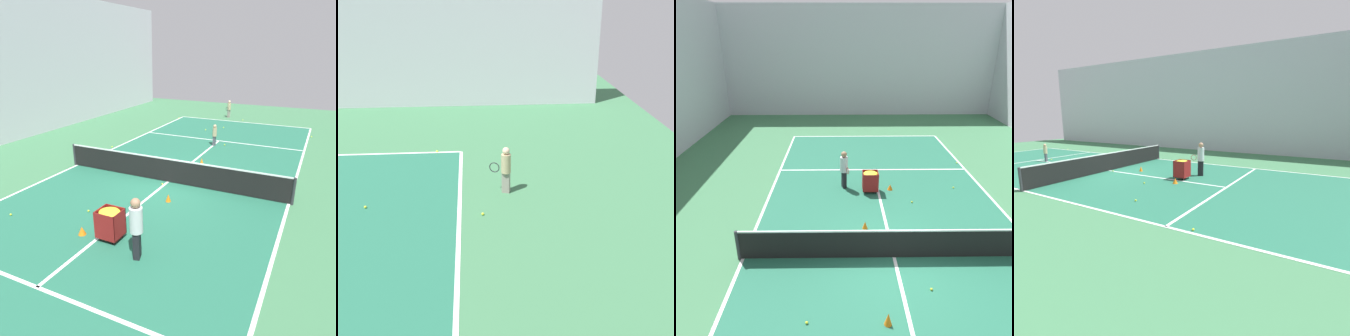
% 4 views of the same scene
% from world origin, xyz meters
% --- Properties ---
extents(ground_plane, '(40.36, 40.36, 0.00)m').
position_xyz_m(ground_plane, '(0.00, 0.00, 0.00)').
color(ground_plane, '#3D754C').
extents(court_playing_area, '(9.12, 24.58, 0.00)m').
position_xyz_m(court_playing_area, '(0.00, 0.00, 0.00)').
color(court_playing_area, '#23664C').
rests_on(court_playing_area, ground).
extents(line_baseline_far, '(9.12, 0.10, 0.00)m').
position_xyz_m(line_baseline_far, '(0.00, 12.29, 0.01)').
color(line_baseline_far, white).
rests_on(line_baseline_far, ground).
extents(line_sideline_left, '(0.10, 24.58, 0.00)m').
position_xyz_m(line_sideline_left, '(-4.56, 0.00, 0.01)').
color(line_sideline_left, white).
rests_on(line_sideline_left, ground).
extents(line_service_far, '(9.12, 0.10, 0.00)m').
position_xyz_m(line_service_far, '(0.00, 6.76, 0.01)').
color(line_service_far, white).
rests_on(line_service_far, ground).
extents(line_centre_service, '(0.10, 13.52, 0.00)m').
position_xyz_m(line_centre_service, '(0.00, 0.00, 0.01)').
color(line_centre_service, white).
rests_on(line_centre_service, ground).
extents(hall_enclosure_far, '(20.91, 0.15, 8.18)m').
position_xyz_m(hall_enclosure_far, '(0.00, 18.25, 4.09)').
color(hall_enclosure_far, silver).
rests_on(hall_enclosure_far, ground).
extents(tennis_net, '(9.42, 0.10, 0.98)m').
position_xyz_m(tennis_net, '(0.00, 0.00, 0.51)').
color(tennis_net, '#2D2D33').
rests_on(tennis_net, ground).
extents(coach_at_net, '(0.42, 0.66, 1.66)m').
position_xyz_m(coach_at_net, '(-1.45, 4.83, 0.95)').
color(coach_at_net, black).
rests_on(coach_at_net, ground).
extents(ball_cart, '(0.65, 0.60, 0.91)m').
position_xyz_m(ball_cart, '(-0.35, 4.40, 0.65)').
color(ball_cart, maroon).
rests_on(ball_cart, ground).
extents(training_cone_0, '(0.19, 0.19, 0.34)m').
position_xyz_m(training_cone_0, '(-0.53, -2.44, 0.17)').
color(training_cone_0, orange).
rests_on(training_cone_0, ground).
extents(training_cone_1, '(0.23, 0.23, 0.24)m').
position_xyz_m(training_cone_1, '(0.53, 4.57, 0.12)').
color(training_cone_1, orange).
rests_on(training_cone_1, ground).
extents(training_cone_2, '(0.19, 0.19, 0.27)m').
position_xyz_m(training_cone_2, '(-0.77, 1.59, 0.14)').
color(training_cone_2, orange).
rests_on(training_cone_2, ground).
extents(tennis_ball_3, '(0.07, 0.07, 0.07)m').
position_xyz_m(tennis_ball_3, '(0.78, -1.37, 0.04)').
color(tennis_ball_3, yellow).
rests_on(tennis_ball_3, ground).
extents(tennis_ball_4, '(0.07, 0.07, 0.07)m').
position_xyz_m(tennis_ball_4, '(0.07, 0.37, 0.04)').
color(tennis_ball_4, yellow).
rests_on(tennis_ball_4, ground).
extents(tennis_ball_6, '(0.07, 0.07, 0.07)m').
position_xyz_m(tennis_ball_6, '(4.41, 7.52, 0.04)').
color(tennis_ball_6, yellow).
rests_on(tennis_ball_6, ground).
extents(tennis_ball_7, '(0.07, 0.07, 0.07)m').
position_xyz_m(tennis_ball_7, '(3.31, 4.66, 0.04)').
color(tennis_ball_7, yellow).
rests_on(tennis_ball_7, ground).
extents(tennis_ball_10, '(0.07, 0.07, 0.07)m').
position_xyz_m(tennis_ball_10, '(-2.43, -2.39, 0.04)').
color(tennis_ball_10, yellow).
rests_on(tennis_ball_10, ground).
extents(tennis_ball_12, '(0.07, 0.07, 0.07)m').
position_xyz_m(tennis_ball_12, '(1.24, 3.40, 0.04)').
color(tennis_ball_12, yellow).
rests_on(tennis_ball_12, ground).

